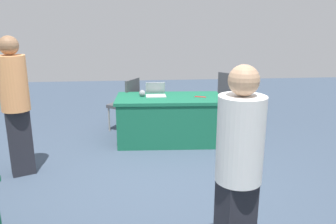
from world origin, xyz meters
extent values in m
plane|color=#3D4C60|center=(0.00, 0.00, 0.00)|extent=(14.40, 14.40, 0.00)
cube|color=#196647|center=(-0.25, -1.41, 0.72)|extent=(1.72, 0.92, 0.05)
cube|color=#196647|center=(-0.25, -1.41, 0.35)|extent=(1.65, 0.88, 0.70)
cylinder|color=#9E9993|center=(0.77, -2.03, 0.22)|extent=(0.03, 0.03, 0.43)
cylinder|color=#9E9993|center=(0.57, -2.35, 0.22)|extent=(0.03, 0.03, 0.43)
cylinder|color=#9E9993|center=(0.44, -1.83, 0.22)|extent=(0.03, 0.03, 0.43)
cylinder|color=#9E9993|center=(0.25, -2.16, 0.22)|extent=(0.03, 0.03, 0.43)
cube|color=#47474C|center=(0.51, -2.09, 0.46)|extent=(0.60, 0.60, 0.06)
cube|color=#47474C|center=(0.34, -1.99, 0.72)|extent=(0.25, 0.38, 0.45)
cylinder|color=#9E9993|center=(-1.62, -2.80, 0.23)|extent=(0.03, 0.03, 0.45)
cylinder|color=#9E9993|center=(-1.88, -2.52, 0.23)|extent=(0.03, 0.03, 0.45)
cylinder|color=#9E9993|center=(-1.34, -2.54, 0.23)|extent=(0.03, 0.03, 0.45)
cylinder|color=#9E9993|center=(-1.60, -2.26, 0.23)|extent=(0.03, 0.03, 0.45)
cube|color=#47474C|center=(-1.61, -2.53, 0.48)|extent=(0.62, 0.62, 0.06)
cube|color=#47474C|center=(-1.46, -2.39, 0.74)|extent=(0.31, 0.34, 0.45)
cylinder|color=white|center=(-0.47, 1.62, 1.12)|extent=(0.45, 0.45, 0.64)
sphere|color=tan|center=(-0.47, 1.62, 1.55)|extent=(0.22, 0.22, 0.22)
cube|color=#26262D|center=(1.75, -0.38, 0.43)|extent=(0.33, 0.28, 0.86)
cylinder|color=#F49E60|center=(1.75, -0.38, 1.19)|extent=(0.45, 0.45, 0.68)
sphere|color=#936B4C|center=(1.75, -0.38, 1.65)|extent=(0.23, 0.23, 0.23)
cube|color=silver|center=(-0.04, -1.48, 0.76)|extent=(0.32, 0.22, 0.02)
cube|color=#B7B7BC|center=(-0.04, -1.62, 0.86)|extent=(0.31, 0.08, 0.19)
sphere|color=gray|center=(0.18, -1.50, 0.80)|extent=(0.10, 0.10, 0.10)
cube|color=red|center=(-0.75, -1.36, 0.75)|extent=(0.18, 0.10, 0.01)
camera|label=1|loc=(0.25, 3.84, 1.95)|focal=36.31mm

